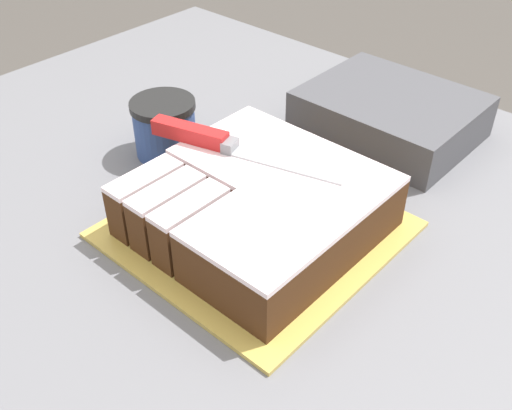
{
  "coord_description": "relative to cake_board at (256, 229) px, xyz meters",
  "views": [
    {
      "loc": [
        0.4,
        -0.45,
        1.42
      ],
      "look_at": [
        -0.01,
        0.01,
        0.94
      ],
      "focal_mm": 42.0,
      "sensor_mm": 36.0,
      "label": 1
    }
  ],
  "objects": [
    {
      "name": "storage_box",
      "position": [
        -0.01,
        0.34,
        0.03
      ],
      "size": [
        0.26,
        0.22,
        0.07
      ],
      "color": "#47474C",
      "rests_on": "countertop"
    },
    {
      "name": "cake",
      "position": [
        0.0,
        0.0,
        0.04
      ],
      "size": [
        0.28,
        0.28,
        0.08
      ],
      "color": "#472814",
      "rests_on": "cake_board"
    },
    {
      "name": "coffee_cup",
      "position": [
        -0.24,
        0.05,
        0.04
      ],
      "size": [
        0.1,
        0.1,
        0.09
      ],
      "color": "#334C8C",
      "rests_on": "countertop"
    },
    {
      "name": "knife",
      "position": [
        -0.11,
        0.02,
        0.09
      ],
      "size": [
        0.28,
        0.1,
        0.02
      ],
      "rotation": [
        0.0,
        0.0,
        0.28
      ],
      "color": "silver",
      "rests_on": "cake"
    },
    {
      "name": "cake_board",
      "position": [
        0.0,
        0.0,
        0.0
      ],
      "size": [
        0.33,
        0.33,
        0.01
      ],
      "color": "gold",
      "rests_on": "countertop"
    }
  ]
}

